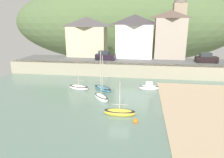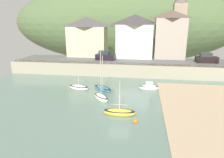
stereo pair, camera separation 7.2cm
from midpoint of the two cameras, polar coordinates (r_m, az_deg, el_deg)
name	(u,v)px [view 1 (the left image)]	position (r m, az deg, el deg)	size (l,w,h in m)	color
quay_seawall	(130,69)	(40.25, 4.85, 2.82)	(48.00, 9.40, 2.40)	#9D957D
hillside_backdrop	(125,23)	(77.22, 3.44, 15.22)	(80.00, 44.00, 27.98)	#526A3F
waterfront_building_left	(87,36)	(48.74, -6.90, 11.59)	(8.93, 5.20, 8.87)	beige
waterfront_building_centre	(134,36)	(47.04, 6.17, 11.74)	(8.10, 5.99, 9.32)	white
waterfront_building_right	(170,34)	(47.29, 15.62, 11.81)	(6.69, 5.05, 10.17)	#A79989
church_with_spire	(179,19)	(51.48, 17.93, 15.54)	(3.00, 3.00, 16.38)	tan
rowboat_small_beached	(149,87)	(32.64, 10.09, -2.24)	(3.08, 1.17, 1.42)	white
sailboat_blue_trim	(101,97)	(27.95, -3.08, -5.08)	(2.80, 2.99, 6.78)	white
sailboat_tall_mast	(120,112)	(23.73, 2.01, -9.16)	(3.62, 1.32, 4.12)	gold
sailboat_nearest_shore	(103,88)	(32.08, -2.64, -2.55)	(3.67, 3.42, 5.49)	teal
fishing_boat_green	(79,87)	(32.75, -9.22, -2.28)	(3.60, 2.26, 4.18)	silver
parked_car_near_slipway	(105,56)	(43.69, -1.96, 6.34)	(4.26, 2.14, 1.95)	black
parked_car_by_wall	(206,59)	(44.68, 24.50, 5.16)	(4.13, 1.82, 1.95)	black
mooring_buoy	(135,121)	(22.14, 6.40, -11.46)	(0.56, 0.56, 0.56)	orange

